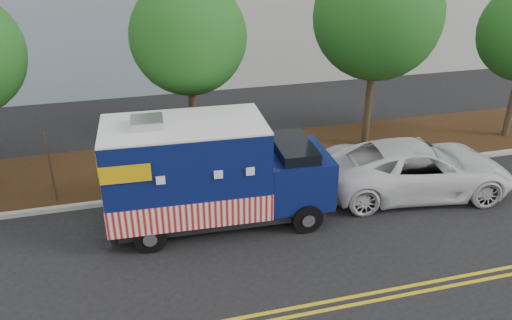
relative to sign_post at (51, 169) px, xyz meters
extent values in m
plane|color=black|center=(3.60, -1.87, -1.20)|extent=(120.00, 120.00, 0.00)
cube|color=#9E9E99|center=(3.60, -0.47, -1.12)|extent=(120.00, 0.18, 0.15)
cube|color=black|center=(3.60, 1.63, -1.12)|extent=(120.00, 4.00, 0.15)
cylinder|color=#38281C|center=(4.49, 0.86, 0.73)|extent=(0.26, 0.26, 3.87)
sphere|color=#185618|center=(4.49, 0.86, 3.57)|extent=(3.61, 3.61, 3.61)
cylinder|color=#38281C|center=(11.17, 1.48, 0.74)|extent=(0.26, 0.26, 3.89)
sphere|color=#185618|center=(11.17, 1.48, 3.81)|extent=(4.50, 4.50, 4.50)
cube|color=#473828|center=(0.00, 0.00, 0.00)|extent=(0.06, 0.06, 2.40)
cube|color=black|center=(4.76, -2.27, -0.77)|extent=(5.87, 2.21, 0.29)
cube|color=#0A154C|center=(3.83, -2.23, 0.66)|extent=(4.44, 2.56, 2.48)
cube|color=#B70D0B|center=(3.83, -2.23, -0.22)|extent=(4.48, 2.62, 0.78)
cube|color=white|center=(3.83, -2.23, 1.92)|extent=(4.44, 2.56, 0.06)
cube|color=#B7B7BA|center=(2.90, -2.20, 2.06)|extent=(0.86, 0.86, 0.23)
cube|color=#0A154C|center=(6.93, -2.37, 0.09)|extent=(1.95, 2.30, 1.45)
cube|color=black|center=(6.88, -2.36, 0.78)|extent=(1.12, 2.06, 0.67)
cube|color=black|center=(7.88, -2.41, -0.39)|extent=(0.17, 2.07, 0.31)
cube|color=black|center=(1.61, -2.14, -0.73)|extent=(0.28, 2.33, 0.29)
cube|color=#B7B7BA|center=(1.64, -2.14, 0.71)|extent=(0.12, 1.86, 1.96)
cube|color=#B7B7BA|center=(4.20, -1.02, 0.71)|extent=(1.86, 0.12, 1.14)
cube|color=#E2A70B|center=(2.23, -3.40, 1.23)|extent=(1.24, 0.07, 0.47)
cube|color=#E2A70B|center=(2.34, -0.94, 1.23)|extent=(1.24, 0.07, 0.47)
cylinder|color=black|center=(6.99, -3.42, -0.77)|extent=(0.88, 0.33, 0.87)
cylinder|color=black|center=(7.08, -1.32, -0.77)|extent=(0.88, 0.33, 0.87)
cylinder|color=black|center=(2.65, -3.24, -0.77)|extent=(0.88, 0.33, 0.87)
cylinder|color=black|center=(2.74, -1.13, -0.77)|extent=(0.88, 0.33, 0.87)
imported|color=silver|center=(11.18, -2.12, -0.36)|extent=(6.36, 3.58, 1.68)
camera|label=1|loc=(2.55, -14.59, 6.77)|focal=35.00mm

